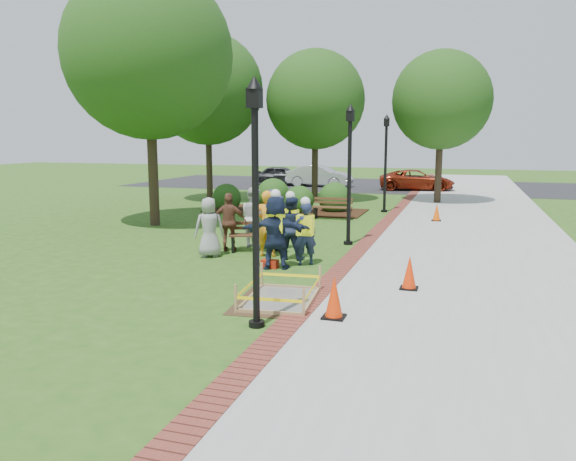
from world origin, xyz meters
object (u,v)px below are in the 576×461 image
(lamp_near, at_px, (255,185))
(wet_concrete_pad, at_px, (281,290))
(hivis_worker_c, at_px, (290,226))
(hivis_worker_a, at_px, (276,230))
(cone_front, at_px, (334,298))
(hivis_worker_b, at_px, (305,231))
(bench_near, at_px, (256,242))

(lamp_near, bearing_deg, wet_concrete_pad, 93.08)
(lamp_near, relative_size, hivis_worker_c, 2.30)
(lamp_near, distance_m, hivis_worker_a, 4.65)
(hivis_worker_a, bearing_deg, cone_front, -56.40)
(hivis_worker_a, height_order, hivis_worker_b, hivis_worker_a)
(hivis_worker_b, bearing_deg, cone_front, -67.34)
(bench_near, xyz_separation_m, cone_front, (3.53, -5.35, 0.12))
(hivis_worker_b, bearing_deg, lamp_near, -84.14)
(wet_concrete_pad, distance_m, hivis_worker_c, 4.03)
(bench_near, relative_size, hivis_worker_a, 0.82)
(wet_concrete_pad, distance_m, hivis_worker_b, 3.36)
(wet_concrete_pad, relative_size, lamp_near, 0.57)
(cone_front, distance_m, lamp_near, 2.55)
(lamp_near, bearing_deg, cone_front, 34.55)
(hivis_worker_a, bearing_deg, wet_concrete_pad, -69.24)
(bench_near, distance_m, hivis_worker_c, 1.58)
(hivis_worker_a, bearing_deg, lamp_near, -75.62)
(cone_front, bearing_deg, wet_concrete_pad, 148.44)
(wet_concrete_pad, relative_size, hivis_worker_c, 1.32)
(wet_concrete_pad, bearing_deg, hivis_worker_b, 97.21)
(wet_concrete_pad, height_order, lamp_near, lamp_near)
(hivis_worker_b, bearing_deg, hivis_worker_c, 135.24)
(wet_concrete_pad, height_order, hivis_worker_b, hivis_worker_b)
(hivis_worker_c, bearing_deg, cone_front, -63.86)
(wet_concrete_pad, height_order, hivis_worker_c, hivis_worker_c)
(cone_front, height_order, hivis_worker_c, hivis_worker_c)
(hivis_worker_b, bearing_deg, hivis_worker_a, -133.86)
(wet_concrete_pad, height_order, bench_near, bench_near)
(bench_near, xyz_separation_m, hivis_worker_a, (1.24, -1.90, 0.72))
(bench_near, height_order, hivis_worker_c, hivis_worker_c)
(wet_concrete_pad, xyz_separation_m, hivis_worker_b, (-0.41, 3.27, 0.65))
(hivis_worker_b, bearing_deg, wet_concrete_pad, -82.79)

